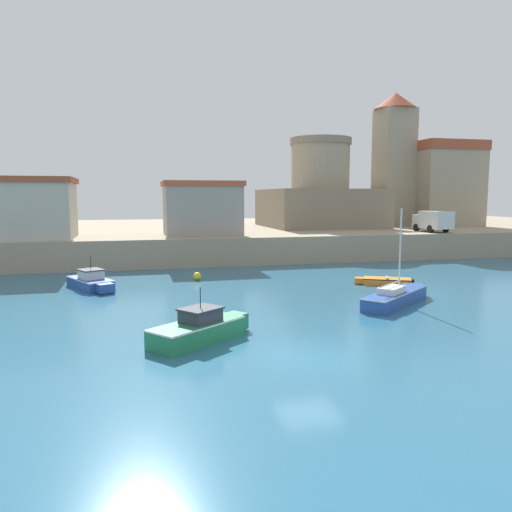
{
  "coord_description": "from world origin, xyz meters",
  "views": [
    {
      "loc": [
        -6.74,
        -18.27,
        6.29
      ],
      "look_at": [
        1.98,
        16.62,
        2.0
      ],
      "focal_mm": 35.0,
      "sensor_mm": 36.0,
      "label": 1
    }
  ],
  "objects_px": {
    "fortress": "(320,198)",
    "harbor_shed_mid_row": "(202,208)",
    "motorboat_green_3": "(200,329)",
    "motorboat_blue_1": "(91,282)",
    "harbor_shed_near_wharf": "(22,208)",
    "truck_on_quay": "(433,220)",
    "sailboat_blue_2": "(396,296)",
    "church": "(420,179)",
    "dinghy_orange_4": "(385,281)",
    "mooring_buoy": "(197,276)"
  },
  "relations": [
    {
      "from": "truck_on_quay",
      "to": "harbor_shed_mid_row",
      "type": "bearing_deg",
      "value": 174.56
    },
    {
      "from": "dinghy_orange_4",
      "to": "mooring_buoy",
      "type": "xyz_separation_m",
      "value": [
        -12.88,
        5.17,
        0.04
      ]
    },
    {
      "from": "fortress",
      "to": "harbor_shed_near_wharf",
      "type": "relative_size",
      "value": 1.48
    },
    {
      "from": "dinghy_orange_4",
      "to": "church",
      "type": "bearing_deg",
      "value": 54.42
    },
    {
      "from": "motorboat_blue_1",
      "to": "motorboat_green_3",
      "type": "distance_m",
      "value": 15.35
    },
    {
      "from": "fortress",
      "to": "harbor_shed_mid_row",
      "type": "xyz_separation_m",
      "value": [
        -16.0,
        -9.73,
        -0.97
      ]
    },
    {
      "from": "sailboat_blue_2",
      "to": "church",
      "type": "height_order",
      "value": "church"
    },
    {
      "from": "church",
      "to": "truck_on_quay",
      "type": "relative_size",
      "value": 3.75
    },
    {
      "from": "harbor_shed_mid_row",
      "to": "motorboat_blue_1",
      "type": "bearing_deg",
      "value": -125.89
    },
    {
      "from": "motorboat_green_3",
      "to": "harbor_shed_near_wharf",
      "type": "distance_m",
      "value": 29.32
    },
    {
      "from": "motorboat_green_3",
      "to": "harbor_shed_mid_row",
      "type": "xyz_separation_m",
      "value": [
        3.96,
        27.48,
        4.64
      ]
    },
    {
      "from": "motorboat_green_3",
      "to": "fortress",
      "type": "relative_size",
      "value": 0.37
    },
    {
      "from": "dinghy_orange_4",
      "to": "motorboat_blue_1",
      "type": "bearing_deg",
      "value": 170.39
    },
    {
      "from": "motorboat_green_3",
      "to": "church",
      "type": "height_order",
      "value": "church"
    },
    {
      "from": "motorboat_blue_1",
      "to": "harbor_shed_near_wharf",
      "type": "xyz_separation_m",
      "value": [
        -6.46,
        12.01,
        4.81
      ]
    },
    {
      "from": "truck_on_quay",
      "to": "sailboat_blue_2",
      "type": "bearing_deg",
      "value": -127.67
    },
    {
      "from": "motorboat_blue_1",
      "to": "harbor_shed_near_wharf",
      "type": "bearing_deg",
      "value": 118.29
    },
    {
      "from": "motorboat_green_3",
      "to": "church",
      "type": "bearing_deg",
      "value": 48.09
    },
    {
      "from": "motorboat_blue_1",
      "to": "motorboat_green_3",
      "type": "xyz_separation_m",
      "value": [
        5.57,
        -14.3,
        0.07
      ]
    },
    {
      "from": "motorboat_blue_1",
      "to": "harbor_shed_near_wharf",
      "type": "distance_m",
      "value": 14.46
    },
    {
      "from": "fortress",
      "to": "harbor_shed_mid_row",
      "type": "bearing_deg",
      "value": -148.7
    },
    {
      "from": "mooring_buoy",
      "to": "harbor_shed_mid_row",
      "type": "distance_m",
      "value": 12.63
    },
    {
      "from": "mooring_buoy",
      "to": "fortress",
      "type": "relative_size",
      "value": 0.05
    },
    {
      "from": "motorboat_blue_1",
      "to": "harbor_shed_mid_row",
      "type": "xyz_separation_m",
      "value": [
        9.54,
        13.18,
        4.71
      ]
    },
    {
      "from": "motorboat_green_3",
      "to": "harbor_shed_mid_row",
      "type": "bearing_deg",
      "value": 81.8
    },
    {
      "from": "sailboat_blue_2",
      "to": "truck_on_quay",
      "type": "relative_size",
      "value": 1.39
    },
    {
      "from": "truck_on_quay",
      "to": "motorboat_green_3",
      "type": "bearing_deg",
      "value": -138.01
    },
    {
      "from": "sailboat_blue_2",
      "to": "fortress",
      "type": "xyz_separation_m",
      "value": [
        7.81,
        32.54,
        5.68
      ]
    },
    {
      "from": "fortress",
      "to": "harbor_shed_near_wharf",
      "type": "height_order",
      "value": "fortress"
    },
    {
      "from": "sailboat_blue_2",
      "to": "harbor_shed_near_wharf",
      "type": "xyz_separation_m",
      "value": [
        -24.19,
        21.64,
        4.81
      ]
    },
    {
      "from": "motorboat_blue_1",
      "to": "truck_on_quay",
      "type": "xyz_separation_m",
      "value": [
        33.56,
        10.89,
        3.31
      ]
    },
    {
      "from": "sailboat_blue_2",
      "to": "motorboat_green_3",
      "type": "bearing_deg",
      "value": -158.95
    },
    {
      "from": "truck_on_quay",
      "to": "harbor_shed_near_wharf",
      "type": "bearing_deg",
      "value": 178.4
    },
    {
      "from": "sailboat_blue_2",
      "to": "fortress",
      "type": "height_order",
      "value": "fortress"
    },
    {
      "from": "motorboat_blue_1",
      "to": "harbor_shed_near_wharf",
      "type": "height_order",
      "value": "harbor_shed_near_wharf"
    },
    {
      "from": "harbor_shed_near_wharf",
      "to": "church",
      "type": "bearing_deg",
      "value": 14.83
    },
    {
      "from": "sailboat_blue_2",
      "to": "dinghy_orange_4",
      "type": "xyz_separation_m",
      "value": [
        2.66,
        6.18,
        -0.22
      ]
    },
    {
      "from": "dinghy_orange_4",
      "to": "fortress",
      "type": "xyz_separation_m",
      "value": [
        5.15,
        26.36,
        5.9
      ]
    },
    {
      "from": "sailboat_blue_2",
      "to": "mooring_buoy",
      "type": "height_order",
      "value": "sailboat_blue_2"
    },
    {
      "from": "sailboat_blue_2",
      "to": "motorboat_green_3",
      "type": "relative_size",
      "value": 1.26
    },
    {
      "from": "church",
      "to": "truck_on_quay",
      "type": "height_order",
      "value": "church"
    },
    {
      "from": "motorboat_green_3",
      "to": "motorboat_blue_1",
      "type": "bearing_deg",
      "value": 111.29
    },
    {
      "from": "dinghy_orange_4",
      "to": "harbor_shed_mid_row",
      "type": "relative_size",
      "value": 0.53
    },
    {
      "from": "motorboat_blue_1",
      "to": "dinghy_orange_4",
      "type": "distance_m",
      "value": 20.68
    },
    {
      "from": "mooring_buoy",
      "to": "church",
      "type": "distance_m",
      "value": 40.73
    },
    {
      "from": "motorboat_green_3",
      "to": "sailboat_blue_2",
      "type": "bearing_deg",
      "value": 21.05
    },
    {
      "from": "motorboat_blue_1",
      "to": "mooring_buoy",
      "type": "height_order",
      "value": "motorboat_blue_1"
    },
    {
      "from": "motorboat_blue_1",
      "to": "harbor_shed_near_wharf",
      "type": "relative_size",
      "value": 0.56
    },
    {
      "from": "church",
      "to": "truck_on_quay",
      "type": "xyz_separation_m",
      "value": [
        -6.74,
        -13.5,
        -4.81
      ]
    },
    {
      "from": "truck_on_quay",
      "to": "motorboat_blue_1",
      "type": "bearing_deg",
      "value": -162.03
    }
  ]
}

